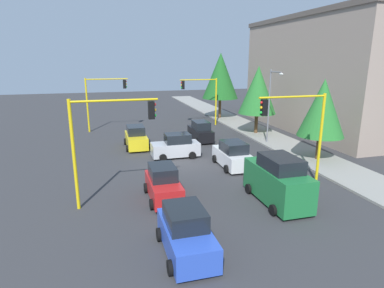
{
  "coord_description": "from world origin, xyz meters",
  "views": [
    {
      "loc": [
        23.26,
        -5.87,
        7.9
      ],
      "look_at": [
        -1.32,
        0.94,
        1.2
      ],
      "focal_mm": 30.27,
      "sensor_mm": 36.0,
      "label": 1
    }
  ],
  "objects_px": {
    "tree_roadside_far": "(220,76)",
    "car_black": "(201,132)",
    "delivery_van_green": "(278,181)",
    "car_yellow": "(136,138)",
    "car_white": "(232,155)",
    "traffic_signal_near_left": "(298,122)",
    "traffic_signal_near_right": "(107,131)",
    "traffic_signal_far_right": "(103,94)",
    "tree_roadside_mid": "(258,90)",
    "car_blue": "(186,233)",
    "traffic_signal_far_left": "(202,93)",
    "car_silver": "(176,146)",
    "street_lamp_curbside": "(271,99)",
    "car_red": "(163,184)",
    "tree_roadside_near": "(322,108)"
  },
  "relations": [
    {
      "from": "car_black",
      "to": "tree_roadside_near",
      "type": "bearing_deg",
      "value": 38.86
    },
    {
      "from": "traffic_signal_far_left",
      "to": "traffic_signal_near_right",
      "type": "distance_m",
      "value": 23.04
    },
    {
      "from": "car_blue",
      "to": "car_white",
      "type": "xyz_separation_m",
      "value": [
        -9.95,
        6.19,
        0.0
      ]
    },
    {
      "from": "car_white",
      "to": "car_yellow",
      "type": "xyz_separation_m",
      "value": [
        -7.58,
        -6.41,
        -0.0
      ]
    },
    {
      "from": "traffic_signal_near_left",
      "to": "car_white",
      "type": "height_order",
      "value": "traffic_signal_near_left"
    },
    {
      "from": "tree_roadside_far",
      "to": "car_black",
      "type": "height_order",
      "value": "tree_roadside_far"
    },
    {
      "from": "tree_roadside_near",
      "to": "tree_roadside_mid",
      "type": "distance_m",
      "value": 10.03
    },
    {
      "from": "tree_roadside_near",
      "to": "car_blue",
      "type": "height_order",
      "value": "tree_roadside_near"
    },
    {
      "from": "delivery_van_green",
      "to": "car_yellow",
      "type": "xyz_separation_m",
      "value": [
        -14.09,
        -6.43,
        -0.38
      ]
    },
    {
      "from": "traffic_signal_far_right",
      "to": "car_blue",
      "type": "distance_m",
      "value": 25.93
    },
    {
      "from": "car_silver",
      "to": "car_black",
      "type": "distance_m",
      "value": 6.06
    },
    {
      "from": "tree_roadside_near",
      "to": "tree_roadside_mid",
      "type": "bearing_deg",
      "value": -177.14
    },
    {
      "from": "traffic_signal_far_right",
      "to": "tree_roadside_far",
      "type": "bearing_deg",
      "value": 104.71
    },
    {
      "from": "car_blue",
      "to": "car_black",
      "type": "bearing_deg",
      "value": 161.26
    },
    {
      "from": "traffic_signal_far_left",
      "to": "car_red",
      "type": "bearing_deg",
      "value": -23.07
    },
    {
      "from": "tree_roadside_far",
      "to": "car_red",
      "type": "height_order",
      "value": "tree_roadside_far"
    },
    {
      "from": "traffic_signal_near_right",
      "to": "delivery_van_green",
      "type": "bearing_deg",
      "value": 76.79
    },
    {
      "from": "car_white",
      "to": "tree_roadside_near",
      "type": "bearing_deg",
      "value": 86.92
    },
    {
      "from": "traffic_signal_far_left",
      "to": "car_white",
      "type": "xyz_separation_m",
      "value": [
        15.61,
        -2.4,
        -3.13
      ]
    },
    {
      "from": "traffic_signal_far_left",
      "to": "traffic_signal_near_right",
      "type": "xyz_separation_m",
      "value": [
        20.0,
        -11.44,
        0.18
      ]
    },
    {
      "from": "tree_roadside_far",
      "to": "car_black",
      "type": "distance_m",
      "value": 13.61
    },
    {
      "from": "traffic_signal_near_right",
      "to": "tree_roadside_far",
      "type": "bearing_deg",
      "value": 147.58
    },
    {
      "from": "traffic_signal_far_right",
      "to": "car_white",
      "type": "bearing_deg",
      "value": 30.06
    },
    {
      "from": "traffic_signal_near_left",
      "to": "traffic_signal_near_right",
      "type": "bearing_deg",
      "value": -90.0
    },
    {
      "from": "traffic_signal_near_left",
      "to": "tree_roadside_mid",
      "type": "relative_size",
      "value": 0.81
    },
    {
      "from": "traffic_signal_near_left",
      "to": "traffic_signal_far_left",
      "type": "xyz_separation_m",
      "value": [
        -20.0,
        -0.02,
        -0.1
      ]
    },
    {
      "from": "traffic_signal_near_right",
      "to": "traffic_signal_far_right",
      "type": "xyz_separation_m",
      "value": [
        -20.0,
        0.01,
        -0.02
      ]
    },
    {
      "from": "tree_roadside_far",
      "to": "tree_roadside_near",
      "type": "distance_m",
      "value": 20.08
    },
    {
      "from": "tree_roadside_far",
      "to": "traffic_signal_far_left",
      "type": "bearing_deg",
      "value": -43.53
    },
    {
      "from": "traffic_signal_near_left",
      "to": "traffic_signal_near_right",
      "type": "xyz_separation_m",
      "value": [
        0.0,
        -11.47,
        0.08
      ]
    },
    {
      "from": "traffic_signal_near_left",
      "to": "delivery_van_green",
      "type": "distance_m",
      "value": 4.29
    },
    {
      "from": "traffic_signal_near_left",
      "to": "tree_roadside_far",
      "type": "relative_size",
      "value": 0.67
    },
    {
      "from": "traffic_signal_far_left",
      "to": "car_black",
      "type": "relative_size",
      "value": 1.39
    },
    {
      "from": "traffic_signal_far_right",
      "to": "street_lamp_curbside",
      "type": "distance_m",
      "value": 18.2
    },
    {
      "from": "tree_roadside_mid",
      "to": "car_yellow",
      "type": "relative_size",
      "value": 1.73
    },
    {
      "from": "tree_roadside_mid",
      "to": "car_silver",
      "type": "relative_size",
      "value": 1.85
    },
    {
      "from": "traffic_signal_far_left",
      "to": "tree_roadside_near",
      "type": "xyz_separation_m",
      "value": [
        16.0,
        4.8,
        0.22
      ]
    },
    {
      "from": "traffic_signal_far_left",
      "to": "car_black",
      "type": "bearing_deg",
      "value": -18.13
    },
    {
      "from": "traffic_signal_near_right",
      "to": "tree_roadside_mid",
      "type": "bearing_deg",
      "value": 131.65
    },
    {
      "from": "car_black",
      "to": "car_white",
      "type": "xyz_separation_m",
      "value": [
        8.47,
        -0.06,
        0.0
      ]
    },
    {
      "from": "tree_roadside_mid",
      "to": "car_red",
      "type": "xyz_separation_m",
      "value": [
        13.96,
        -12.8,
        -3.86
      ]
    },
    {
      "from": "delivery_van_green",
      "to": "traffic_signal_far_right",
      "type": "bearing_deg",
      "value": -157.74
    },
    {
      "from": "street_lamp_curbside",
      "to": "car_blue",
      "type": "relative_size",
      "value": 1.76
    },
    {
      "from": "tree_roadside_far",
      "to": "car_white",
      "type": "relative_size",
      "value": 2.13
    },
    {
      "from": "traffic_signal_near_left",
      "to": "car_silver",
      "type": "height_order",
      "value": "traffic_signal_near_left"
    },
    {
      "from": "car_red",
      "to": "tree_roadside_near",
      "type": "bearing_deg",
      "value": 106.58
    },
    {
      "from": "traffic_signal_far_left",
      "to": "car_silver",
      "type": "bearing_deg",
      "value": -26.38
    },
    {
      "from": "delivery_van_green",
      "to": "car_white",
      "type": "relative_size",
      "value": 1.17
    },
    {
      "from": "car_black",
      "to": "car_blue",
      "type": "height_order",
      "value": "same"
    },
    {
      "from": "car_red",
      "to": "car_yellow",
      "type": "distance_m",
      "value": 11.93
    }
  ]
}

